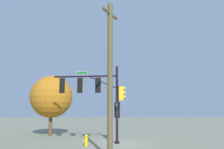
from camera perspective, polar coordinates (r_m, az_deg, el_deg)
ground_plane at (r=18.75m, az=1.24°, el=-16.43°), size 120.00×120.00×0.00m
signal_pole_assembly at (r=18.87m, az=-3.12°, el=-4.64°), size 5.81×1.53×6.03m
utility_pole at (r=13.29m, az=-0.48°, el=-0.23°), size 0.98×1.63×8.79m
fire_hydrant at (r=17.54m, az=-6.32°, el=-15.59°), size 0.33×0.24×0.83m
tree_near at (r=24.60m, az=-14.47°, el=-5.24°), size 4.23×4.23×5.98m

